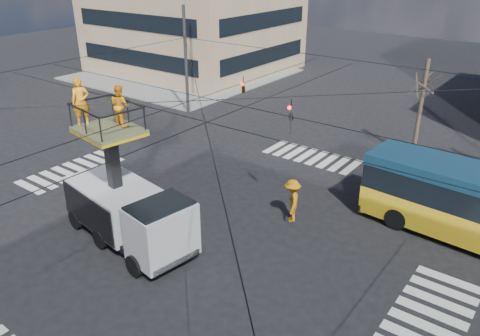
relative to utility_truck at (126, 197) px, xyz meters
name	(u,v)px	position (x,y,z in m)	size (l,w,h in m)	color
ground	(205,226)	(1.76, 2.80, -2.14)	(120.00, 120.00, 0.00)	black
sidewalk_nw	(183,74)	(-19.24, 23.80, -2.08)	(18.00, 18.00, 0.12)	slate
crosswalks	(205,226)	(1.76, 2.80, -2.13)	(22.40, 22.40, 0.02)	silver
overhead_network	(206,135)	(1.68, 3.20, 2.15)	(24.24, 24.24, 8.00)	#2D2D30
tree_a	(425,83)	(6.76, 16.30, 2.49)	(2.00, 2.00, 6.00)	#382B21
utility_truck	(126,197)	(0.00, 0.00, 0.00)	(7.27, 3.50, 6.85)	black
traffic_cone	(117,196)	(-3.14, 1.88, -1.76)	(0.36, 0.36, 0.77)	#FF530A
worker_ground	(88,186)	(-4.48, 1.22, -1.33)	(0.95, 0.40, 1.62)	orange
flagger	(292,201)	(4.65, 5.61, -1.11)	(1.33, 0.76, 2.05)	orange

